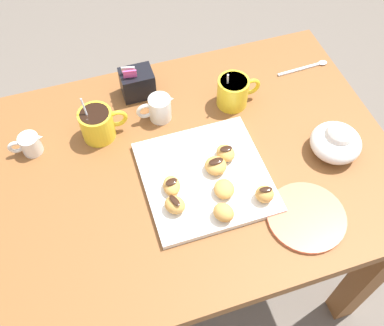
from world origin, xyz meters
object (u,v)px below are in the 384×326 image
Objects in this scene: sugar_caddy at (137,83)px; chocolate_sauce_pitcher at (30,144)px; beignet_1 at (226,153)px; dining_table at (185,189)px; beignet_2 at (216,166)px; beignet_6 at (224,212)px; ice_cream_bowl at (336,141)px; beignet_5 at (172,186)px; cream_pitcher_white at (159,108)px; coffee_mug_yellow_right at (234,91)px; coffee_mug_yellow_left at (98,123)px; beignet_3 at (224,189)px; beignet_0 at (175,205)px; saucer_coral_left at (306,217)px; beignet_4 at (265,194)px; pastry_plate_square at (205,177)px.

chocolate_sauce_pitcher is at bearing -159.79° from sugar_caddy.
dining_table is at bearing 166.60° from beignet_1.
chocolate_sauce_pitcher is 1.70× the size of beignet_2.
sugar_caddy is 0.46m from beignet_6.
beignet_5 is (-0.43, 0.01, -0.01)m from ice_cream_bowl.
cream_pitcher_white is 0.47m from ice_cream_bowl.
coffee_mug_yellow_right is at bearing 43.25° from beignet_5.
coffee_mug_yellow_left is 0.18m from chocolate_sauce_pitcher.
chocolate_sauce_pitcher is 0.51m from beignet_3.
coffee_mug_yellow_left is at bearing 157.02° from ice_cream_bowl.
sugar_caddy is 0.56m from ice_cream_bowl.
beignet_0 is 0.15m from beignet_2.
cream_pitcher_white is 0.30m from beignet_0.
beignet_4 reaches higher than saucer_coral_left.
dining_table is 0.24m from cream_pitcher_white.
pastry_plate_square is at bearing -28.92° from chocolate_sauce_pitcher.
cream_pitcher_white is 0.56× the size of saucer_coral_left.
cream_pitcher_white is at bearing 105.33° from beignet_3.
chocolate_sauce_pitcher is (-0.55, 0.00, -0.02)m from coffee_mug_yellow_right.
beignet_2 is 1.07× the size of beignet_6.
ice_cream_bowl is 0.44m from beignet_0.
sugar_caddy is at bearing 89.59° from beignet_5.
beignet_5 is (-0.28, 0.16, 0.03)m from saucer_coral_left.
cream_pitcher_white is 0.11m from sugar_caddy.
coffee_mug_yellow_left is 0.72× the size of saucer_coral_left.
beignet_4 reaches higher than beignet_3.
coffee_mug_yellow_right reaches higher than sugar_caddy.
coffee_mug_yellow_left reaches higher than ice_cream_bowl.
beignet_1 is at bearing -13.40° from dining_table.
beignet_1 is (0.16, 0.10, -0.00)m from beignet_0.
beignet_4 is (0.08, -0.11, 0.00)m from beignet_2.
beignet_4 is (0.33, -0.32, -0.01)m from coffee_mug_yellow_left.
sugar_caddy is at bearing 101.10° from beignet_6.
chocolate_sauce_pitcher is (-0.31, -0.11, -0.01)m from sugar_caddy.
beignet_6 is (-0.02, -0.06, 0.00)m from beignet_3.
dining_table is at bearing -83.69° from cream_pitcher_white.
beignet_6 reaches higher than pastry_plate_square.
coffee_mug_yellow_left is 0.27m from beignet_5.
sugar_caddy is at bearing 117.19° from beignet_1.
beignet_0 is 1.13× the size of beignet_4.
beignet_3 is at bearing 152.31° from beignet_4.
coffee_mug_yellow_right reaches higher than beignet_3.
cream_pitcher_white is at bearing 81.42° from beignet_0.
coffee_mug_yellow_right reaches higher than ice_cream_bowl.
saucer_coral_left is at bearing -16.44° from beignet_6.
pastry_plate_square is 6.86× the size of beignet_4.
cream_pitcher_white is 2.04× the size of beignet_1.
chocolate_sauce_pitcher is 1.70× the size of beignet_5.
dining_table is 8.34× the size of ice_cream_bowl.
chocolate_sauce_pitcher is (-0.74, 0.24, -0.01)m from ice_cream_bowl.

